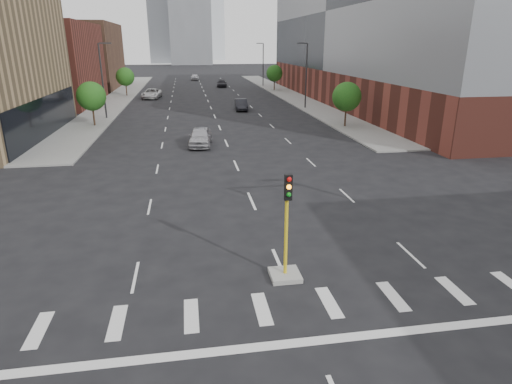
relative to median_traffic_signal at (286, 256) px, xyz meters
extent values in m
cube|color=gray|center=(-15.00, 65.03, -0.90)|extent=(5.00, 92.00, 0.15)
cube|color=gray|center=(15.00, 65.03, -0.90)|extent=(5.00, 92.00, 0.15)
cube|color=brown|center=(-27.50, 57.03, 5.03)|extent=(20.00, 22.00, 12.00)
cube|color=brown|center=(-27.50, 83.03, 5.53)|extent=(20.00, 24.00, 13.00)
cube|color=brown|center=(29.50, 51.03, 1.53)|extent=(24.00, 70.00, 5.00)
cube|color=slate|center=(29.50, 51.03, 12.53)|extent=(24.00, 70.00, 17.00)
cube|color=slate|center=(0.00, 191.03, 21.03)|extent=(18.00, 18.00, 44.00)
cube|color=#999993|center=(0.00, 0.03, -0.87)|extent=(1.20, 1.20, 0.20)
cylinder|color=gold|center=(0.00, 0.03, 0.83)|extent=(0.14, 0.14, 3.20)
cube|color=black|center=(0.00, -0.15, 2.93)|extent=(0.28, 0.18, 1.00)
sphere|color=red|center=(0.00, -0.25, 3.28)|extent=(0.18, 0.18, 0.18)
sphere|color=orange|center=(0.00, -0.25, 2.98)|extent=(0.18, 0.18, 0.18)
sphere|color=#0C7F19|center=(0.00, -0.25, 2.68)|extent=(0.18, 0.18, 0.18)
cylinder|color=#2D2D30|center=(13.50, 46.03, 3.53)|extent=(0.20, 0.20, 9.00)
cube|color=#2D2D30|center=(12.70, 46.03, 8.03)|extent=(1.40, 0.22, 0.15)
cylinder|color=#2D2D30|center=(13.50, 81.03, 3.53)|extent=(0.20, 0.20, 9.00)
cube|color=#2D2D30|center=(12.70, 81.03, 8.03)|extent=(1.40, 0.22, 0.15)
cylinder|color=#2D2D30|center=(-13.50, 41.03, 3.53)|extent=(0.20, 0.20, 9.00)
cube|color=#2D2D30|center=(-12.70, 41.03, 8.03)|extent=(1.40, 0.22, 0.15)
cylinder|color=#382619|center=(-14.00, 36.03, 0.05)|extent=(0.20, 0.20, 1.75)
sphere|color=#134913|center=(-14.00, 36.03, 2.43)|extent=(3.20, 3.20, 3.20)
cylinder|color=#382619|center=(-14.00, 66.03, 0.05)|extent=(0.20, 0.20, 1.75)
sphere|color=#134913|center=(-14.00, 66.03, 2.43)|extent=(3.20, 3.20, 3.20)
cylinder|color=#382619|center=(14.00, 31.03, 0.05)|extent=(0.20, 0.20, 1.75)
sphere|color=#134913|center=(14.00, 31.03, 2.43)|extent=(3.20, 3.20, 3.20)
cylinder|color=#382619|center=(14.00, 71.03, 0.05)|extent=(0.20, 0.20, 1.75)
sphere|color=#134913|center=(14.00, 71.03, 2.43)|extent=(3.20, 3.20, 3.20)
imported|color=#AEADB1|center=(-2.44, 24.38, -0.13)|extent=(2.56, 5.13, 1.68)
imported|color=black|center=(4.10, 45.94, -0.20)|extent=(1.87, 4.75, 1.54)
imported|color=#B2B2B2|center=(-9.34, 61.91, -0.15)|extent=(3.46, 6.24, 1.65)
imported|color=black|center=(4.31, 80.50, -0.23)|extent=(2.61, 5.33, 1.49)
imported|color=#BBBBC0|center=(-1.00, 99.78, -0.19)|extent=(2.03, 4.66, 1.56)
camera|label=1|loc=(-3.59, -14.81, 7.98)|focal=30.00mm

